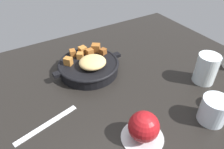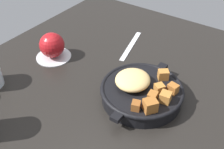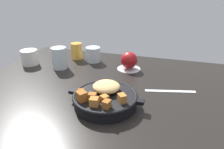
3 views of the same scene
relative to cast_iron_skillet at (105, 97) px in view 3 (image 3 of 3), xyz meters
The scene contains 9 objects.
ground_plane 12.99cm from the cast_iron_skillet, 112.75° to the left, with size 111.18×86.12×2.40cm, color black.
cast_iron_skillet is the anchor object (origin of this frame).
saucer_plate 33.78cm from the cast_iron_skillet, 88.33° to the left, with size 11.46×11.46×0.60cm, color #B7BABF.
red_apple 33.73cm from the cast_iron_skillet, 88.33° to the left, with size 8.09×8.09×8.09cm, color maroon.
butter_knife 26.99cm from the cast_iron_skillet, 37.33° to the left, with size 19.46×1.60×0.36cm, color silver.
juice_glass_amber 50.26cm from the cast_iron_skillet, 126.62° to the left, with size 6.02×6.02×8.86cm, color gold.
water_glass_tall 41.03cm from the cast_iron_skillet, 141.51° to the left, with size 7.36×7.36×10.45cm, color silver.
water_glass_short 43.47cm from the cast_iron_skillet, 116.88° to the left, with size 7.60×7.60×7.86cm, color silver.
ceramic_mug_white 55.56cm from the cast_iron_skillet, 152.74° to the left, with size 8.26×8.26×7.63cm, color silver.
Camera 3 is at (24.17, -67.81, 38.46)cm, focal length 32.40 mm.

